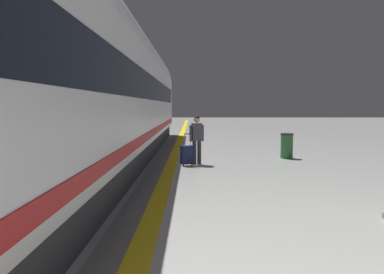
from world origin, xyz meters
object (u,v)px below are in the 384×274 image
object	(u,v)px
high_speed_train	(53,75)
suitcase_near	(188,155)
passenger_near	(198,136)
waste_bin	(288,146)

from	to	relation	value
high_speed_train	suitcase_near	distance (m)	5.46
passenger_near	waste_bin	world-z (taller)	passenger_near
waste_bin	high_speed_train	bearing A→B (deg)	-136.14
high_speed_train	waste_bin	bearing A→B (deg)	43.86
passenger_near	waste_bin	distance (m)	3.63
suitcase_near	waste_bin	distance (m)	4.00
passenger_near	high_speed_train	bearing A→B (deg)	-122.83
high_speed_train	passenger_near	world-z (taller)	high_speed_train
high_speed_train	suitcase_near	world-z (taller)	high_speed_train
suitcase_near	passenger_near	bearing A→B (deg)	40.18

